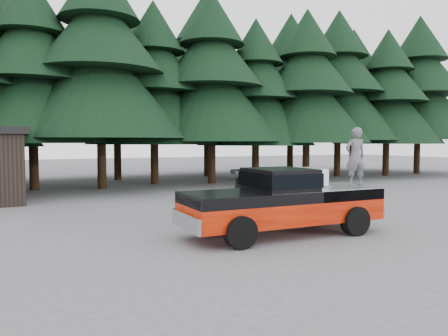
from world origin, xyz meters
name	(u,v)px	position (x,y,z in m)	size (l,w,h in m)	color
ground	(229,239)	(0.00, 0.00, 0.00)	(120.00, 120.00, 0.00)	#535355
pickup_truck	(282,212)	(1.61, -0.17, 0.67)	(6.00, 2.04, 1.33)	red
truck_cab	(279,179)	(1.51, -0.17, 1.62)	(1.66, 1.90, 0.59)	black
air_compressor	(312,179)	(2.59, -0.22, 1.59)	(0.77, 0.64, 0.53)	silver
man_on_bed	(355,157)	(4.09, -0.38, 2.22)	(0.65, 0.43, 1.79)	#585860
parked_car	(289,190)	(4.49, 3.80, 0.77)	(2.16, 5.30, 1.54)	black
treeline	(116,61)	(0.42, 17.20, 7.72)	(60.15, 16.05, 17.50)	black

